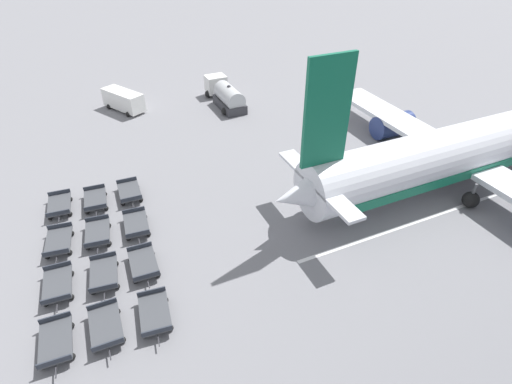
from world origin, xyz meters
name	(u,v)px	position (x,y,z in m)	size (l,w,h in m)	color
ground_plane	(368,125)	(0.00, 0.00, 0.00)	(500.00, 500.00, 0.00)	gray
airplane	(473,149)	(12.17, -0.90, 3.02)	(33.10, 37.49, 12.65)	silver
fuel_tanker_primary	(226,96)	(-13.09, -10.47, 1.20)	(8.31, 3.95, 2.86)	white
service_van	(123,100)	(-18.27, -21.21, 1.24)	(5.77, 3.69, 2.29)	white
baggage_dolly_row_near_col_a	(59,205)	(-2.14, -31.47, 0.48)	(3.74, 2.25, 0.92)	#424449
baggage_dolly_row_near_col_b	(59,241)	(2.24, -32.35, 0.48)	(3.73, 2.39, 0.92)	#424449
baggage_dolly_row_near_col_c	(58,285)	(6.34, -33.18, 0.48)	(3.74, 2.24, 0.92)	#424449
baggage_dolly_row_near_col_d	(56,342)	(10.48, -34.04, 0.48)	(3.73, 2.19, 0.92)	#424449
baggage_dolly_row_mid_a_col_a	(95,200)	(-1.35, -28.92, 0.48)	(3.74, 2.26, 0.92)	#424449
baggage_dolly_row_mid_a_col_b	(98,233)	(2.80, -29.84, 0.48)	(3.74, 2.36, 0.92)	#424449
baggage_dolly_row_mid_a_col_c	(104,274)	(6.99, -30.54, 0.48)	(3.74, 2.35, 0.92)	#424449
baggage_dolly_row_mid_a_col_d	(106,326)	(10.96, -31.53, 0.48)	(3.73, 2.11, 0.92)	#424449
baggage_dolly_row_mid_b_col_a	(130,192)	(-0.95, -26.29, 0.48)	(3.73, 2.15, 0.92)	#424449
baggage_dolly_row_mid_b_col_b	(136,224)	(3.35, -27.20, 0.48)	(3.74, 2.27, 0.92)	#424449
baggage_dolly_row_mid_b_col_c	(143,264)	(7.46, -28.12, 0.48)	(3.73, 2.16, 0.92)	#424449
baggage_dolly_row_mid_b_col_d	(155,313)	(11.60, -28.93, 0.48)	(3.74, 2.35, 0.92)	#424449
stand_guidance_stripe	(422,220)	(13.97, -8.57, 0.00)	(3.39, 21.44, 0.01)	white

